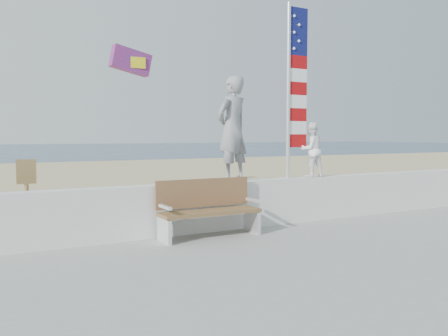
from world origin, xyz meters
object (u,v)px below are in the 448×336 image
(adult, at_px, (232,129))
(child, at_px, (311,150))
(bench, at_px, (208,208))
(flag, at_px, (294,83))

(adult, bearing_deg, child, 160.64)
(bench, distance_m, flag, 3.20)
(flag, bearing_deg, bench, -168.20)
(child, distance_m, bench, 2.85)
(child, relative_size, flag, 0.32)
(adult, distance_m, bench, 1.64)
(bench, height_order, flag, flag)
(child, height_order, bench, child)
(child, bearing_deg, adult, 2.76)
(adult, height_order, flag, flag)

